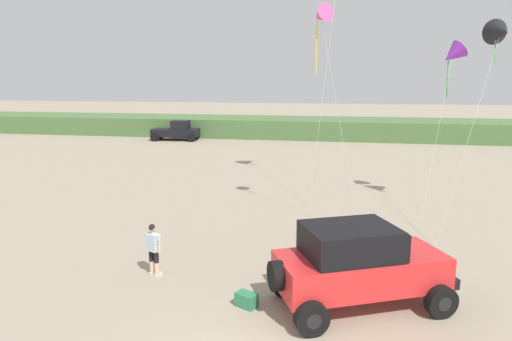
{
  "coord_description": "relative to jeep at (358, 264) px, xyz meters",
  "views": [
    {
      "loc": [
        1.91,
        -8.05,
        5.96
      ],
      "look_at": [
        -0.59,
        4.98,
        3.32
      ],
      "focal_mm": 32.08,
      "sensor_mm": 36.0,
      "label": 1
    }
  ],
  "objects": [
    {
      "name": "kite_green_box",
      "position": [
        -1.58,
        7.88,
        7.27
      ],
      "size": [
        2.38,
        2.39,
        8.93
      ],
      "color": "#E04C93",
      "rests_on": "ground_plane"
    },
    {
      "name": "dune_ridge",
      "position": [
        -1.51,
        36.99,
        -0.24
      ],
      "size": [
        90.0,
        7.5,
        1.91
      ],
      "primitive_type": "cube",
      "color": "#4C703D",
      "rests_on": "ground_plane"
    },
    {
      "name": "cooler_box",
      "position": [
        -2.89,
        -0.58,
        -1.01
      ],
      "size": [
        0.66,
        0.57,
        0.38
      ],
      "primitive_type": "cube",
      "rotation": [
        0.0,
        0.0,
        -0.46
      ],
      "color": "#2D7F51",
      "rests_on": "ground_plane"
    },
    {
      "name": "person_watching",
      "position": [
        -6.1,
        0.81,
        -0.26
      ],
      "size": [
        0.58,
        0.42,
        1.67
      ],
      "color": "#DBB28E",
      "rests_on": "ground_plane"
    },
    {
      "name": "kite_black_sled",
      "position": [
        5.64,
        9.28,
        6.65
      ],
      "size": [
        3.48,
        5.11,
        8.48
      ],
      "color": "black",
      "rests_on": "ground_plane"
    },
    {
      "name": "distant_pickup",
      "position": [
        -16.85,
        31.55,
        -0.26
      ],
      "size": [
        4.74,
        2.71,
        1.98
      ],
      "color": "black",
      "rests_on": "ground_plane"
    },
    {
      "name": "kite_white_parafoil",
      "position": [
        4.23,
        11.06,
        5.87
      ],
      "size": [
        2.34,
        4.87,
        7.7
      ],
      "color": "purple",
      "rests_on": "ground_plane"
    },
    {
      "name": "jeep",
      "position": [
        0.0,
        0.0,
        0.0
      ],
      "size": [
        5.0,
        3.97,
        2.26
      ],
      "color": "red",
      "rests_on": "ground_plane"
    }
  ]
}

